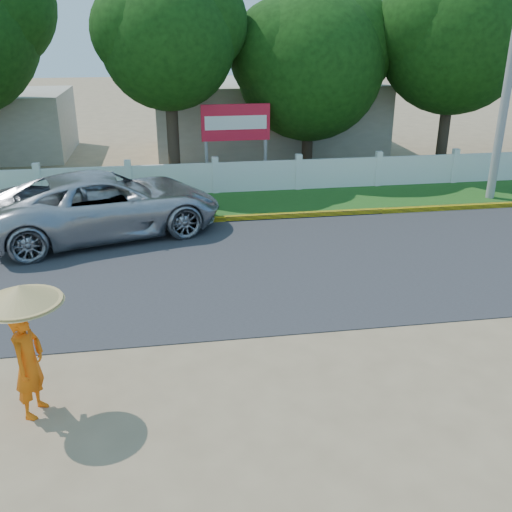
{
  "coord_description": "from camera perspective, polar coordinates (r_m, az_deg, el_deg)",
  "views": [
    {
      "loc": [
        -1.65,
        -8.46,
        5.64
      ],
      "look_at": [
        0.0,
        2.0,
        1.3
      ],
      "focal_mm": 40.0,
      "sensor_mm": 36.0,
      "label": 1
    }
  ],
  "objects": [
    {
      "name": "road",
      "position": [
        14.22,
        -1.57,
        -1.03
      ],
      "size": [
        60.0,
        7.0,
        0.02
      ],
      "primitive_type": "cube",
      "color": "#38383A",
      "rests_on": "ground"
    },
    {
      "name": "billboard",
      "position": [
        21.2,
        -2.04,
        12.78
      ],
      "size": [
        2.5,
        0.13,
        2.95
      ],
      "color": "gray",
      "rests_on": "ground"
    },
    {
      "name": "vehicle",
      "position": [
        16.7,
        -14.78,
        5.04
      ],
      "size": [
        7.03,
        4.67,
        1.79
      ],
      "primitive_type": "imported",
      "rotation": [
        0.0,
        0.0,
        1.86
      ],
      "color": "#A8AAB0",
      "rests_on": "ground"
    },
    {
      "name": "building_near",
      "position": [
        27.16,
        1.02,
        13.74
      ],
      "size": [
        10.0,
        6.0,
        3.2
      ],
      "primitive_type": "cube",
      "color": "#B7AD99",
      "rests_on": "ground"
    },
    {
      "name": "tree_row",
      "position": [
        23.06,
        1.03,
        20.74
      ],
      "size": [
        35.72,
        7.53,
        8.76
      ],
      "color": "#473828",
      "rests_on": "ground"
    },
    {
      "name": "ground",
      "position": [
        10.3,
        1.77,
        -10.93
      ],
      "size": [
        120.0,
        120.0,
        0.0
      ],
      "primitive_type": "plane",
      "color": "#9E8460",
      "rests_on": "ground"
    },
    {
      "name": "curb",
      "position": [
        17.5,
        -3.1,
        3.73
      ],
      "size": [
        40.0,
        0.18,
        0.16
      ],
      "primitive_type": "cube",
      "color": "yellow",
      "rests_on": "ground"
    },
    {
      "name": "utility_pole",
      "position": [
        20.76,
        23.91,
        15.69
      ],
      "size": [
        0.28,
        0.28,
        7.8
      ],
      "primitive_type": "cylinder",
      "color": "gray",
      "rests_on": "ground"
    },
    {
      "name": "monk_with_parasol",
      "position": [
        9.12,
        -22.12,
        -7.06
      ],
      "size": [
        1.2,
        1.2,
        2.18
      ],
      "color": "orange",
      "rests_on": "ground"
    },
    {
      "name": "fence",
      "position": [
        20.37,
        -4.07,
        7.77
      ],
      "size": [
        40.0,
        0.1,
        1.1
      ],
      "primitive_type": "cube",
      "color": "silver",
      "rests_on": "ground"
    },
    {
      "name": "grass_verge",
      "position": [
        19.13,
        -3.64,
        5.15
      ],
      "size": [
        60.0,
        3.5,
        0.03
      ],
      "primitive_type": "cube",
      "color": "#2D601E",
      "rests_on": "ground"
    }
  ]
}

